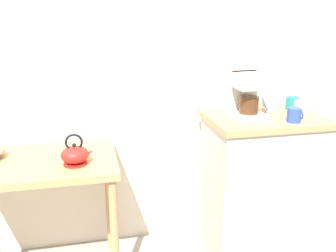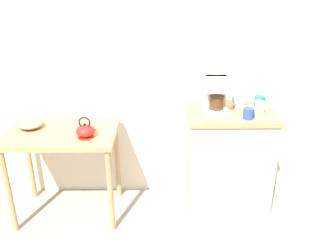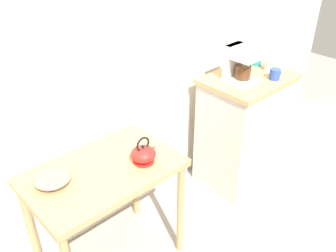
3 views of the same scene
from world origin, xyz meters
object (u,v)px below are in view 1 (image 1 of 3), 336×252
(coffee_maker, at_px, (247,93))
(table_clock, at_px, (270,102))
(mug_small_cream, at_px, (300,108))
(mug_dark_teal, at_px, (293,103))
(teakettle, at_px, (75,155))
(mug_blue, at_px, (294,115))

(coffee_maker, distance_m, table_clock, 0.23)
(mug_small_cream, xyz_separation_m, mug_dark_teal, (0.03, 0.14, -0.00))
(teakettle, bearing_deg, mug_blue, -2.25)
(coffee_maker, height_order, table_clock, coffee_maker)
(coffee_maker, bearing_deg, teakettle, -173.46)
(teakettle, distance_m, coffee_maker, 1.02)
(mug_blue, xyz_separation_m, mug_dark_teal, (0.14, 0.26, -0.00))
(mug_small_cream, xyz_separation_m, table_clock, (-0.13, 0.12, 0.01))
(table_clock, bearing_deg, coffee_maker, -156.72)
(coffee_maker, distance_m, mug_small_cream, 0.34)
(coffee_maker, xyz_separation_m, mug_blue, (0.22, -0.16, -0.10))
(mug_dark_teal, bearing_deg, mug_small_cream, -103.31)
(teakettle, height_order, mug_small_cream, mug_small_cream)
(mug_small_cream, relative_size, mug_blue, 1.06)
(teakettle, height_order, mug_blue, mug_blue)
(mug_small_cream, distance_m, mug_blue, 0.16)
(mug_small_cream, xyz_separation_m, mug_blue, (-0.11, -0.12, -0.00))
(teakettle, xyz_separation_m, coffee_maker, (0.98, 0.11, 0.25))
(mug_small_cream, relative_size, mug_dark_teal, 1.01)
(teakettle, bearing_deg, mug_small_cream, 3.30)
(mug_dark_teal, bearing_deg, mug_blue, -118.63)
(mug_small_cream, distance_m, mug_dark_teal, 0.14)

